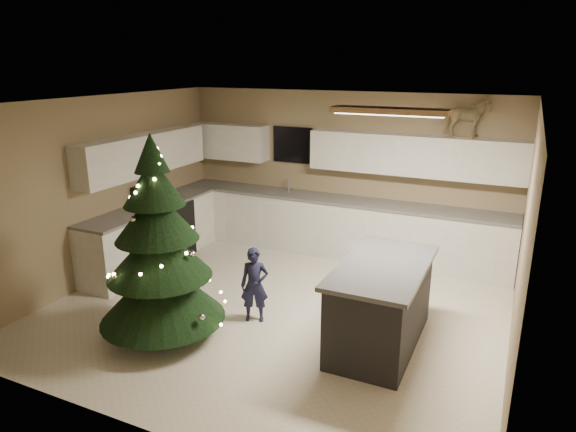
% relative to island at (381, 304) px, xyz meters
% --- Properties ---
extents(ground_plane, '(5.50, 5.50, 0.00)m').
position_rel_island_xyz_m(ground_plane, '(-1.41, 0.25, -0.48)').
color(ground_plane, beige).
extents(room_shell, '(5.52, 5.02, 2.61)m').
position_rel_island_xyz_m(room_shell, '(-1.39, 0.25, 1.27)').
color(room_shell, '#8C7D5B').
rests_on(room_shell, ground_plane).
extents(cabinetry, '(5.50, 3.20, 2.00)m').
position_rel_island_xyz_m(cabinetry, '(-2.32, 1.90, 0.28)').
color(cabinetry, white).
rests_on(cabinetry, ground_plane).
extents(island, '(0.90, 1.70, 0.95)m').
position_rel_island_xyz_m(island, '(0.00, 0.00, 0.00)').
color(island, black).
rests_on(island, ground_plane).
extents(bar_stool, '(0.36, 0.36, 0.68)m').
position_rel_island_xyz_m(bar_stool, '(-0.41, 0.54, 0.03)').
color(bar_stool, olive).
rests_on(bar_stool, ground_plane).
extents(christmas_tree, '(1.47, 1.42, 2.34)m').
position_rel_island_xyz_m(christmas_tree, '(-2.31, -0.87, 0.48)').
color(christmas_tree, '#3F2816').
rests_on(christmas_tree, ground_plane).
extents(toddler, '(0.40, 0.34, 0.93)m').
position_rel_island_xyz_m(toddler, '(-1.52, -0.12, -0.02)').
color(toddler, black).
rests_on(toddler, ground_plane).
extents(rocking_horse, '(0.68, 0.48, 0.54)m').
position_rel_island_xyz_m(rocking_horse, '(0.43, 2.58, 1.80)').
color(rocking_horse, olive).
rests_on(rocking_horse, cabinetry).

